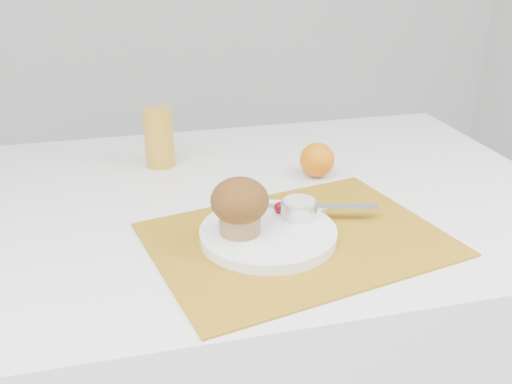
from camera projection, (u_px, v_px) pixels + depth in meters
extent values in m
cube|color=white|center=(244.00, 354.00, 1.22)|extent=(1.20, 0.80, 0.75)
cube|color=#A17316|center=(297.00, 239.00, 0.91)|extent=(0.51, 0.42, 0.00)
cylinder|color=white|center=(268.00, 234.00, 0.90)|extent=(0.24, 0.24, 0.02)
cylinder|color=silver|center=(299.00, 209.00, 0.93)|extent=(0.08, 0.08, 0.03)
cylinder|color=beige|center=(299.00, 202.00, 0.93)|extent=(0.06, 0.06, 0.01)
ellipsoid|color=#560207|center=(280.00, 207.00, 0.95)|extent=(0.02, 0.02, 0.02)
ellipsoid|color=#4F020A|center=(286.00, 210.00, 0.94)|extent=(0.02, 0.02, 0.02)
cube|color=silver|center=(312.00, 207.00, 0.96)|extent=(0.22, 0.07, 0.01)
sphere|color=orange|center=(317.00, 160.00, 1.13)|extent=(0.07, 0.07, 0.07)
cylinder|color=gold|center=(159.00, 138.00, 1.18)|extent=(0.07, 0.07, 0.12)
cylinder|color=#9D734C|center=(240.00, 222.00, 0.88)|extent=(0.08, 0.08, 0.03)
ellipsoid|color=#391F0A|center=(240.00, 201.00, 0.87)|extent=(0.09, 0.09, 0.07)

